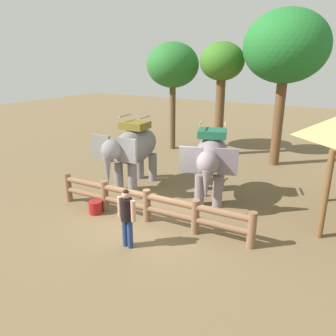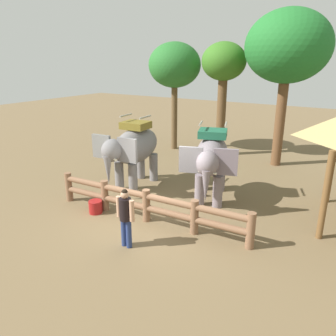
# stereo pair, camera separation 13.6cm
# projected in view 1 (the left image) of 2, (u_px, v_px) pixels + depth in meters

# --- Properties ---
(ground_plane) EXTENTS (60.00, 60.00, 0.00)m
(ground_plane) POSITION_uv_depth(u_px,v_px,m) (150.00, 219.00, 10.58)
(ground_plane) COLOR brown
(log_fence) EXTENTS (6.82, 0.59, 1.05)m
(log_fence) POSITION_uv_depth(u_px,v_px,m) (147.00, 203.00, 10.28)
(log_fence) COLOR brown
(log_fence) RESTS_ON ground
(elephant_near_left) EXTENTS (1.89, 3.31, 2.84)m
(elephant_near_left) POSITION_uv_depth(u_px,v_px,m) (133.00, 148.00, 12.77)
(elephant_near_left) COLOR slate
(elephant_near_left) RESTS_ON ground
(elephant_center) EXTENTS (2.31, 3.33, 2.79)m
(elephant_center) POSITION_uv_depth(u_px,v_px,m) (211.00, 158.00, 11.56)
(elephant_center) COLOR slate
(elephant_center) RESTS_ON ground
(tourist_woman_in_black) EXTENTS (0.59, 0.34, 1.68)m
(tourist_woman_in_black) POSITION_uv_depth(u_px,v_px,m) (127.00, 214.00, 8.73)
(tourist_woman_in_black) COLOR navy
(tourist_woman_in_black) RESTS_ON ground
(tree_far_left) EXTENTS (2.78, 2.78, 5.75)m
(tree_far_left) POSITION_uv_depth(u_px,v_px,m) (173.00, 66.00, 17.50)
(tree_far_left) COLOR brown
(tree_far_left) RESTS_ON ground
(tree_back_center) EXTENTS (3.72, 3.72, 6.98)m
(tree_back_center) POSITION_uv_depth(u_px,v_px,m) (286.00, 48.00, 14.41)
(tree_back_center) COLOR brown
(tree_back_center) RESTS_ON ground
(tree_far_right) EXTENTS (2.19, 2.19, 5.70)m
(tree_far_right) POSITION_uv_depth(u_px,v_px,m) (222.00, 66.00, 16.29)
(tree_far_right) COLOR brown
(tree_far_right) RESTS_ON ground
(feed_bucket) EXTENTS (0.44, 0.44, 0.43)m
(feed_bucket) POSITION_uv_depth(u_px,v_px,m) (96.00, 207.00, 10.91)
(feed_bucket) COLOR maroon
(feed_bucket) RESTS_ON ground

